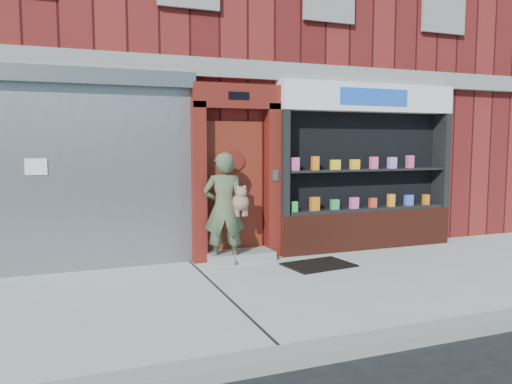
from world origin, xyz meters
TOP-DOWN VIEW (x-y plane):
  - ground at (0.00, 0.00)m, footprint 80.00×80.00m
  - curb at (0.00, -2.15)m, footprint 60.00×0.30m
  - building at (-0.00, 5.99)m, footprint 12.00×8.16m
  - shutter_bay at (-3.00, 1.93)m, footprint 3.10×0.30m
  - red_door_bay at (-0.75, 1.86)m, footprint 1.52×0.58m
  - pharmacy_bay at (1.75, 1.81)m, footprint 3.50×0.41m
  - woman at (-1.05, 1.55)m, footprint 0.77×0.60m
  - doormat at (0.30, 0.90)m, footprint 1.12×0.85m

SIDE VIEW (x-z plane):
  - ground at x=0.00m, z-range 0.00..0.00m
  - doormat at x=0.30m, z-range 0.00..0.03m
  - curb at x=0.00m, z-range 0.00..0.12m
  - woman at x=-1.05m, z-range 0.01..1.80m
  - pharmacy_bay at x=1.75m, z-range -0.13..2.87m
  - red_door_bay at x=-0.75m, z-range 0.01..2.91m
  - shutter_bay at x=-3.00m, z-range 0.20..3.24m
  - building at x=0.00m, z-range 0.00..8.00m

